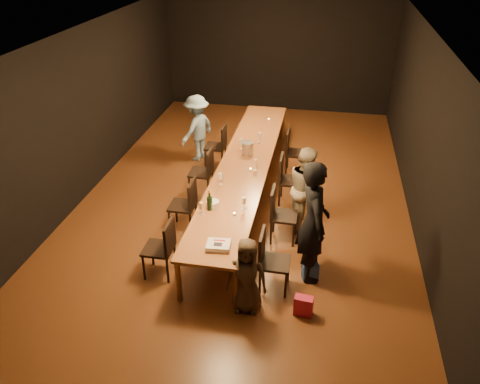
% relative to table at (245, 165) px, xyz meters
% --- Properties ---
extents(ground, '(10.00, 10.00, 0.00)m').
position_rel_table_xyz_m(ground, '(0.00, 0.00, -0.70)').
color(ground, '#4B2312').
rests_on(ground, ground).
extents(room_shell, '(6.04, 10.04, 3.02)m').
position_rel_table_xyz_m(room_shell, '(0.00, 0.00, 1.38)').
color(room_shell, black).
rests_on(room_shell, ground).
extents(table, '(0.90, 6.00, 0.75)m').
position_rel_table_xyz_m(table, '(0.00, 0.00, 0.00)').
color(table, brown).
rests_on(table, ground).
extents(chair_right_0, '(0.42, 0.42, 0.93)m').
position_rel_table_xyz_m(chair_right_0, '(0.85, -2.40, -0.24)').
color(chair_right_0, black).
rests_on(chair_right_0, ground).
extents(chair_right_1, '(0.42, 0.42, 0.93)m').
position_rel_table_xyz_m(chair_right_1, '(0.85, -1.20, -0.24)').
color(chair_right_1, black).
rests_on(chair_right_1, ground).
extents(chair_right_2, '(0.42, 0.42, 0.93)m').
position_rel_table_xyz_m(chair_right_2, '(0.85, 0.00, -0.24)').
color(chair_right_2, black).
rests_on(chair_right_2, ground).
extents(chair_right_3, '(0.42, 0.42, 0.93)m').
position_rel_table_xyz_m(chair_right_3, '(0.85, 1.20, -0.24)').
color(chair_right_3, black).
rests_on(chair_right_3, ground).
extents(chair_left_0, '(0.42, 0.42, 0.93)m').
position_rel_table_xyz_m(chair_left_0, '(-0.85, -2.40, -0.24)').
color(chair_left_0, black).
rests_on(chair_left_0, ground).
extents(chair_left_1, '(0.42, 0.42, 0.93)m').
position_rel_table_xyz_m(chair_left_1, '(-0.85, -1.20, -0.24)').
color(chair_left_1, black).
rests_on(chair_left_1, ground).
extents(chair_left_2, '(0.42, 0.42, 0.93)m').
position_rel_table_xyz_m(chair_left_2, '(-0.85, 0.00, -0.24)').
color(chair_left_2, black).
rests_on(chair_left_2, ground).
extents(chair_left_3, '(0.42, 0.42, 0.93)m').
position_rel_table_xyz_m(chair_left_3, '(-0.85, 1.20, -0.24)').
color(chair_left_3, black).
rests_on(chair_left_3, ground).
extents(woman_birthday, '(0.61, 0.77, 1.86)m').
position_rel_table_xyz_m(woman_birthday, '(1.32, -2.01, 0.23)').
color(woman_birthday, black).
rests_on(woman_birthday, ground).
extents(woman_tan, '(0.73, 0.83, 1.45)m').
position_rel_table_xyz_m(woman_tan, '(1.15, -0.71, 0.03)').
color(woman_tan, tan).
rests_on(woman_tan, ground).
extents(man_blue, '(0.88, 1.07, 1.44)m').
position_rel_table_xyz_m(man_blue, '(-1.31, 1.47, 0.02)').
color(man_blue, '#86ADD0').
rests_on(man_blue, ground).
extents(child, '(0.56, 0.38, 1.11)m').
position_rel_table_xyz_m(child, '(0.53, -2.87, -0.15)').
color(child, '#433425').
rests_on(child, ground).
extents(gift_bag_red, '(0.26, 0.16, 0.29)m').
position_rel_table_xyz_m(gift_bag_red, '(1.30, -2.85, -0.56)').
color(gift_bag_red, '#CC1E47').
rests_on(gift_bag_red, ground).
extents(gift_bag_blue, '(0.26, 0.21, 0.28)m').
position_rel_table_xyz_m(gift_bag_blue, '(1.34, -2.12, -0.56)').
color(gift_bag_blue, '#254EA2').
rests_on(gift_bag_blue, ground).
extents(birthday_cake, '(0.34, 0.28, 0.08)m').
position_rel_table_xyz_m(birthday_cake, '(0.10, -2.60, 0.08)').
color(birthday_cake, white).
rests_on(birthday_cake, table).
extents(plate_stack, '(0.22, 0.22, 0.11)m').
position_rel_table_xyz_m(plate_stack, '(-0.22, -1.62, 0.10)').
color(plate_stack, white).
rests_on(plate_stack, table).
extents(champagne_bottle, '(0.10, 0.10, 0.34)m').
position_rel_table_xyz_m(champagne_bottle, '(-0.24, -1.69, 0.22)').
color(champagne_bottle, black).
rests_on(champagne_bottle, table).
extents(ice_bucket, '(0.28, 0.28, 0.24)m').
position_rel_table_xyz_m(ice_bucket, '(-0.02, 0.36, 0.17)').
color(ice_bucket, '#ABAAAF').
rests_on(ice_bucket, table).
extents(wineglass_0, '(0.06, 0.06, 0.21)m').
position_rel_table_xyz_m(wineglass_0, '(-0.34, -1.84, 0.15)').
color(wineglass_0, beige).
rests_on(wineglass_0, table).
extents(wineglass_1, '(0.06, 0.06, 0.21)m').
position_rel_table_xyz_m(wineglass_1, '(0.26, -1.58, 0.15)').
color(wineglass_1, beige).
rests_on(wineglass_1, table).
extents(wineglass_2, '(0.06, 0.06, 0.21)m').
position_rel_table_xyz_m(wineglass_2, '(-0.26, -0.88, 0.15)').
color(wineglass_2, silver).
rests_on(wineglass_2, table).
extents(wineglass_3, '(0.06, 0.06, 0.21)m').
position_rel_table_xyz_m(wineglass_3, '(0.23, -0.27, 0.15)').
color(wineglass_3, beige).
rests_on(wineglass_3, table).
extents(wineglass_4, '(0.06, 0.06, 0.21)m').
position_rel_table_xyz_m(wineglass_4, '(-0.18, 0.56, 0.15)').
color(wineglass_4, silver).
rests_on(wineglass_4, table).
extents(wineglass_5, '(0.06, 0.06, 0.21)m').
position_rel_table_xyz_m(wineglass_5, '(0.12, 0.93, 0.15)').
color(wineglass_5, silver).
rests_on(wineglass_5, table).
extents(tealight_near, '(0.05, 0.05, 0.03)m').
position_rel_table_xyz_m(tealight_near, '(0.15, -1.76, 0.06)').
color(tealight_near, '#B2B7B2').
rests_on(tealight_near, table).
extents(tealight_mid, '(0.05, 0.05, 0.03)m').
position_rel_table_xyz_m(tealight_mid, '(0.15, -0.29, 0.06)').
color(tealight_mid, '#B2B7B2').
rests_on(tealight_mid, table).
extents(tealight_far, '(0.05, 0.05, 0.03)m').
position_rel_table_xyz_m(tealight_far, '(0.15, 2.15, 0.06)').
color(tealight_far, '#B2B7B2').
rests_on(tealight_far, table).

